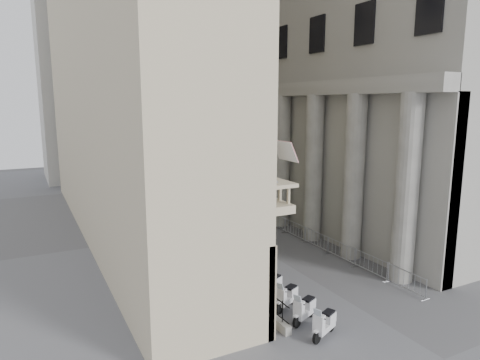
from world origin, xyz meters
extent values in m
plane|color=#515154|center=(0.00, 0.00, 0.00)|extent=(120.00, 120.00, 0.00)
cube|color=silver|center=(0.00, 48.00, 15.00)|extent=(22.00, 10.00, 30.00)
cylinder|color=silver|center=(-3.04, 19.37, 1.20)|extent=(0.06, 0.06, 2.40)
cylinder|color=silver|center=(0.02, 19.37, 1.20)|extent=(0.06, 0.06, 2.40)
cylinder|color=silver|center=(-3.04, 22.43, 1.20)|extent=(0.06, 0.06, 2.40)
cylinder|color=silver|center=(0.02, 22.43, 1.20)|extent=(0.06, 0.06, 2.40)
cube|color=silver|center=(-1.51, 20.90, 2.45)|extent=(3.27, 3.27, 0.13)
cone|color=silver|center=(-1.51, 20.90, 3.00)|extent=(4.36, 4.36, 1.09)
cylinder|color=gray|center=(-2.76, 18.96, 4.38)|extent=(0.16, 0.16, 8.77)
cylinder|color=gray|center=(-1.57, 18.41, 8.77)|extent=(2.44, 1.21, 0.12)
cube|color=gray|center=(-0.47, 17.91, 8.71)|extent=(0.60, 0.45, 0.16)
cube|color=black|center=(-4.20, 13.39, 0.90)|extent=(0.40, 0.88, 1.80)
cube|color=#19E54C|center=(-4.06, 13.37, 1.10)|extent=(0.15, 0.64, 1.00)
imported|color=black|center=(-0.58, 23.84, 0.98)|extent=(0.72, 0.48, 1.95)
imported|color=black|center=(0.88, 32.39, 0.77)|extent=(0.95, 0.94, 1.55)
imported|color=black|center=(0.99, 34.20, 0.79)|extent=(0.87, 0.68, 1.57)
camera|label=1|loc=(-13.45, -9.44, 9.46)|focal=32.00mm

